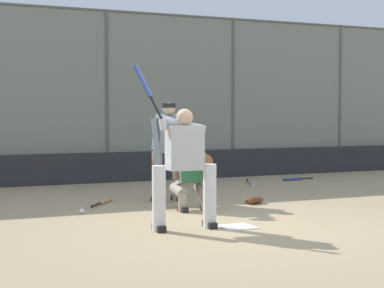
{
  "coord_description": "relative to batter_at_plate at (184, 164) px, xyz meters",
  "views": [
    {
      "loc": [
        3.89,
        7.37,
        1.5
      ],
      "look_at": [
        0.21,
        -1.0,
        1.05
      ],
      "focal_mm": 60.0,
      "sensor_mm": 36.0,
      "label": 1
    }
  ],
  "objects": [
    {
      "name": "backstop_fence",
      "position": [
        -0.7,
        -5.89,
        1.1
      ],
      "size": [
        18.4,
        0.08,
        3.71
      ],
      "color": "#515651",
      "rests_on": "ground_plane"
    },
    {
      "name": "ground_plane",
      "position": [
        -0.7,
        0.14,
        -0.84
      ],
      "size": [
        160.0,
        160.0,
        0.0
      ],
      "primitive_type": "plane",
      "color": "tan"
    },
    {
      "name": "spare_bat_third_base_side",
      "position": [
        -4.56,
        -4.49,
        -0.81
      ],
      "size": [
        0.82,
        0.12,
        0.07
      ],
      "rotation": [
        0.0,
        0.0,
        0.08
      ],
      "color": "black",
      "rests_on": "ground_plane"
    },
    {
      "name": "baseball_loose",
      "position": [
        0.88,
        -1.8,
        -0.81
      ],
      "size": [
        0.07,
        0.07,
        0.07
      ],
      "primitive_type": "sphere",
      "color": "white",
      "rests_on": "ground_plane"
    },
    {
      "name": "bleachers_beyond",
      "position": [
        0.18,
        -8.04,
        -0.46
      ],
      "size": [
        12.83,
        1.95,
        1.16
      ],
      "color": "slate",
      "rests_on": "ground_plane"
    },
    {
      "name": "home_plate_marker",
      "position": [
        -0.7,
        0.14,
        -0.84
      ],
      "size": [
        0.43,
        0.43,
        0.01
      ],
      "primitive_type": "cube",
      "color": "white",
      "rests_on": "ground_plane"
    },
    {
      "name": "spare_bat_near_backstop",
      "position": [
        -3.32,
        -4.22,
        -0.81
      ],
      "size": [
        0.35,
        0.83,
        0.07
      ],
      "rotation": [
        0.0,
        0.0,
        1.21
      ],
      "color": "black",
      "rests_on": "ground_plane"
    },
    {
      "name": "umpire_home",
      "position": [
        -0.77,
        -2.46,
        0.05
      ],
      "size": [
        0.67,
        0.46,
        1.67
      ],
      "rotation": [
        0.0,
        0.0,
        0.13
      ],
      "color": "gray",
      "rests_on": "ground_plane"
    },
    {
      "name": "padding_wall",
      "position": [
        -0.7,
        -5.79,
        -0.52
      ],
      "size": [
        17.96,
        0.18,
        0.64
      ],
      "primitive_type": "cube",
      "color": "#28282D",
      "rests_on": "ground_plane"
    },
    {
      "name": "catcher_behind_plate",
      "position": [
        -0.75,
        -1.48,
        -0.27
      ],
      "size": [
        0.58,
        0.69,
        1.1
      ],
      "rotation": [
        0.0,
        0.0,
        -0.05
      ],
      "color": "gray",
      "rests_on": "ground_plane"
    },
    {
      "name": "fielding_glove_on_dirt",
      "position": [
        -1.96,
        -1.67,
        -0.78
      ],
      "size": [
        0.34,
        0.26,
        0.12
      ],
      "color": "#56331E",
      "rests_on": "ground_plane"
    },
    {
      "name": "spare_bat_by_padding",
      "position": [
        0.29,
        -2.68,
        -0.81
      ],
      "size": [
        0.56,
        0.75,
        0.07
      ],
      "rotation": [
        0.0,
        0.0,
        4.08
      ],
      "color": "black",
      "rests_on": "ground_plane"
    },
    {
      "name": "batter_at_plate",
      "position": [
        0.0,
        0.0,
        0.0
      ],
      "size": [
        0.98,
        0.65,
        2.12
      ],
      "rotation": [
        0.0,
        0.0,
        -0.05
      ],
      "color": "silver",
      "rests_on": "ground_plane"
    }
  ]
}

